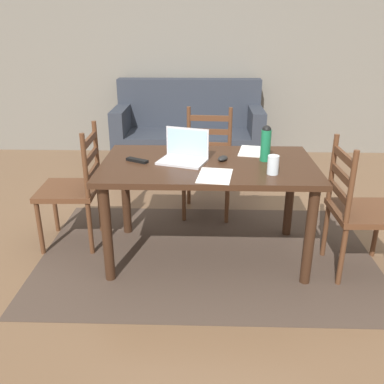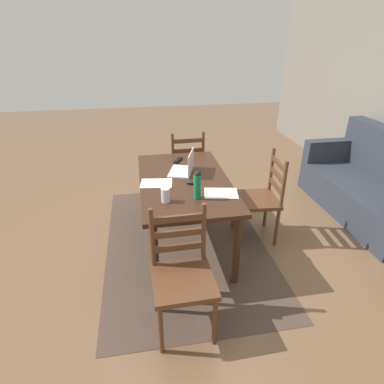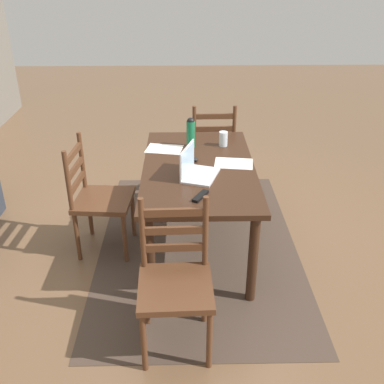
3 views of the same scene
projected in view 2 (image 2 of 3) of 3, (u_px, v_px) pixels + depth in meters
The scene contains 14 objects.
ground_plane at pixel (185, 242), 3.44m from camera, with size 14.00×14.00×0.00m, color brown.
area_rug at pixel (185, 242), 3.44m from camera, with size 2.51×1.64×0.01m, color #47382D.
dining_table at pixel (184, 189), 3.15m from camera, with size 1.50×0.86×0.74m.
chair_left_far at pixel (186, 166), 4.18m from camera, with size 0.45×0.45×0.95m.
chair_far_head at pixel (260, 199), 3.35m from camera, with size 0.47×0.47×0.95m.
chair_right_near at pixel (182, 276), 2.29m from camera, with size 0.45×0.45×0.95m.
couch at pixel (373, 187), 3.84m from camera, with size 1.80×0.80×1.00m.
laptop at pixel (185, 167), 3.24m from camera, with size 0.37×0.31×0.23m.
water_bottle at pixel (198, 184), 2.70m from camera, with size 0.07×0.07×0.26m.
drinking_glass at pixel (165, 195), 2.68m from camera, with size 0.07×0.07×0.12m, color silver.
computer_mouse at pixel (191, 182), 3.02m from camera, with size 0.06×0.10×0.03m, color black.
tv_remote at pixel (178, 160), 3.55m from camera, with size 0.04×0.17×0.02m, color black.
paper_stack_left at pixel (156, 183), 3.03m from camera, with size 0.21×0.30×0.00m, color white.
paper_stack_right at pixel (221, 193), 2.84m from camera, with size 0.21×0.30×0.00m, color white.
Camera 2 is at (2.80, -0.40, 2.04)m, focal length 29.81 mm.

